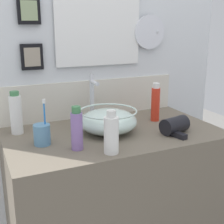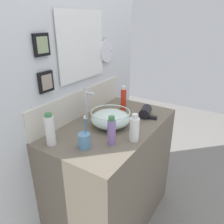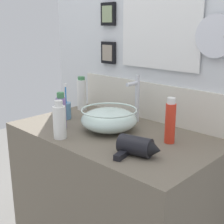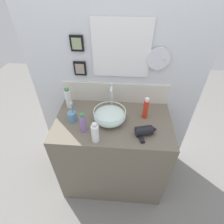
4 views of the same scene
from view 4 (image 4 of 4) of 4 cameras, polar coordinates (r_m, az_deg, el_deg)
ground_plane at (r=2.26m, az=0.23°, el=-20.11°), size 6.00×6.00×0.00m
vanity_counter at (r=1.88m, az=0.27°, el=-13.14°), size 1.03×0.60×0.91m
back_panel at (r=1.65m, az=1.23°, el=11.87°), size 1.62×0.10×2.36m
glass_bowl_sink at (r=1.50m, az=-0.76°, el=-1.12°), size 0.28×0.28×0.11m
faucet at (r=1.62m, az=-0.14°, el=5.87°), size 0.02×0.10×0.25m
hair_drier at (r=1.42m, az=10.92°, el=-6.05°), size 0.19×0.16×0.08m
toothbrush_cup at (r=1.55m, az=-12.88°, el=-1.50°), size 0.07×0.07×0.20m
shampoo_bottle at (r=1.41m, az=-9.50°, el=-3.57°), size 0.05×0.05×0.19m
lotion_bottle at (r=1.54m, az=10.96°, el=1.12°), size 0.05×0.05×0.21m
spray_bottle at (r=1.33m, az=-5.53°, el=-6.83°), size 0.06×0.06×0.18m
soap_dispenser at (r=1.68m, az=-14.05°, el=4.32°), size 0.06×0.06×0.21m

